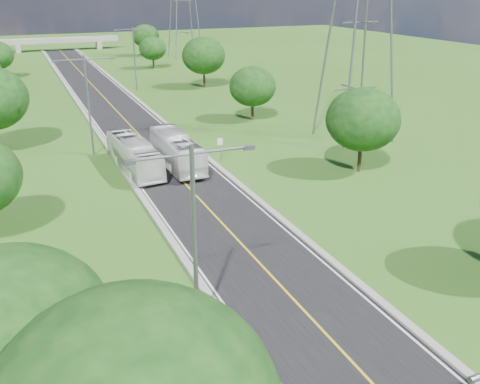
% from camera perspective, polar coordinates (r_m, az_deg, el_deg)
% --- Properties ---
extents(ground, '(260.00, 260.00, 0.00)m').
position_cam_1_polar(ground, '(72.17, -12.41, 7.76)').
color(ground, '#325919').
rests_on(ground, ground).
extents(road, '(8.00, 150.00, 0.06)m').
position_cam_1_polar(road, '(77.92, -13.30, 8.71)').
color(road, black).
rests_on(road, ground).
extents(curb_left, '(0.50, 150.00, 0.22)m').
position_cam_1_polar(curb_left, '(77.33, -16.42, 8.37)').
color(curb_left, gray).
rests_on(curb_left, ground).
extents(curb_right, '(0.50, 150.00, 0.22)m').
position_cam_1_polar(curb_right, '(78.71, -10.23, 9.12)').
color(curb_right, gray).
rests_on(curb_right, ground).
extents(speed_limit_sign, '(0.55, 0.09, 2.40)m').
position_cam_1_polar(speed_limit_sign, '(52.53, -2.15, 4.99)').
color(speed_limit_sign, slate).
rests_on(speed_limit_sign, ground).
extents(overpass, '(30.00, 3.00, 3.20)m').
position_cam_1_polar(overpass, '(150.30, -18.77, 15.01)').
color(overpass, gray).
rests_on(overpass, ground).
extents(streetlight_near_left, '(5.90, 0.25, 10.00)m').
position_cam_1_polar(streetlight_near_left, '(24.52, -4.90, -4.08)').
color(streetlight_near_left, slate).
rests_on(streetlight_near_left, ground).
extents(streetlight_mid_left, '(5.90, 0.25, 10.00)m').
position_cam_1_polar(streetlight_mid_left, '(55.52, -15.92, 9.71)').
color(streetlight_mid_left, slate).
rests_on(streetlight_mid_left, ground).
extents(streetlight_far_right, '(5.90, 0.25, 10.00)m').
position_cam_1_polar(streetlight_far_right, '(89.71, -11.21, 14.33)').
color(streetlight_far_right, slate).
rests_on(streetlight_far_right, ground).
extents(power_tower_near, '(9.00, 6.40, 28.00)m').
position_cam_1_polar(power_tower_near, '(60.18, 12.87, 18.61)').
color(power_tower_near, slate).
rests_on(power_tower_near, ground).
extents(tree_la, '(7.14, 7.14, 8.30)m').
position_cam_1_polar(tree_la, '(20.49, -23.33, -13.75)').
color(tree_la, black).
rests_on(tree_la, ground).
extents(tree_rb, '(6.72, 6.72, 7.82)m').
position_cam_1_polar(tree_rb, '(49.86, 12.98, 7.55)').
color(tree_rb, black).
rests_on(tree_rb, ground).
extents(tree_rc, '(5.88, 5.88, 6.84)m').
position_cam_1_polar(tree_rc, '(68.18, 1.34, 11.20)').
color(tree_rc, black).
rests_on(tree_rc, ground).
extents(tree_rd, '(7.14, 7.14, 8.30)m').
position_cam_1_polar(tree_rd, '(90.83, -3.90, 14.33)').
color(tree_rd, black).
rests_on(tree_rd, ground).
extents(tree_re, '(5.46, 5.46, 6.35)m').
position_cam_1_polar(tree_re, '(113.13, -9.31, 14.88)').
color(tree_re, black).
rests_on(tree_re, ground).
extents(tree_rf, '(6.30, 6.30, 7.33)m').
position_cam_1_polar(tree_rf, '(133.23, -10.03, 16.06)').
color(tree_rf, black).
rests_on(tree_rf, ground).
extents(bus_outbound, '(2.68, 11.08, 3.08)m').
position_cam_1_polar(bus_outbound, '(51.31, -6.80, 4.45)').
color(bus_outbound, white).
rests_on(bus_outbound, road).
extents(bus_inbound, '(3.19, 10.86, 2.98)m').
position_cam_1_polar(bus_inbound, '(50.67, -11.23, 3.91)').
color(bus_inbound, white).
rests_on(bus_inbound, road).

